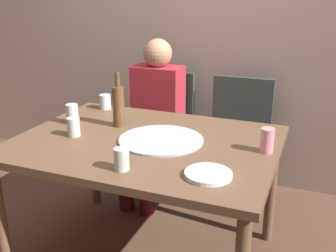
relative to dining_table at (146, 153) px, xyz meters
name	(u,v)px	position (x,y,z in m)	size (l,w,h in m)	color
back_wall	(214,17)	(0.00, 1.26, 0.63)	(6.00, 0.10, 2.60)	gray
dining_table	(146,153)	(0.00, 0.00, 0.00)	(1.37, 1.02, 0.75)	brown
pizza_tray	(161,140)	(0.08, 0.02, 0.08)	(0.45, 0.45, 0.01)	#ADADB2
wine_bottle	(118,105)	(-0.24, 0.15, 0.20)	(0.07, 0.07, 0.32)	brown
tumbler_near	(105,102)	(-0.49, 0.42, 0.13)	(0.07, 0.07, 0.10)	silver
tumbler_far	(72,114)	(-0.52, 0.09, 0.14)	(0.07, 0.07, 0.12)	silver
wine_glass	(122,159)	(0.05, -0.37, 0.13)	(0.07, 0.07, 0.10)	#B7C6BC
short_glass	(74,127)	(-0.39, -0.09, 0.13)	(0.07, 0.07, 0.10)	#B7C6BC
soda_can	(267,140)	(0.62, 0.07, 0.14)	(0.07, 0.07, 0.12)	pink
plate_stack	(208,174)	(0.43, -0.29, 0.09)	(0.20, 0.20, 0.02)	white
chair_left	(161,123)	(-0.29, 0.91, -0.15)	(0.44, 0.44, 0.90)	#2D3833
chair_right	(237,133)	(0.30, 0.91, -0.15)	(0.44, 0.44, 0.90)	#2D3833
guest_in_sweater	(153,113)	(-0.29, 0.76, -0.03)	(0.36, 0.56, 1.17)	maroon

